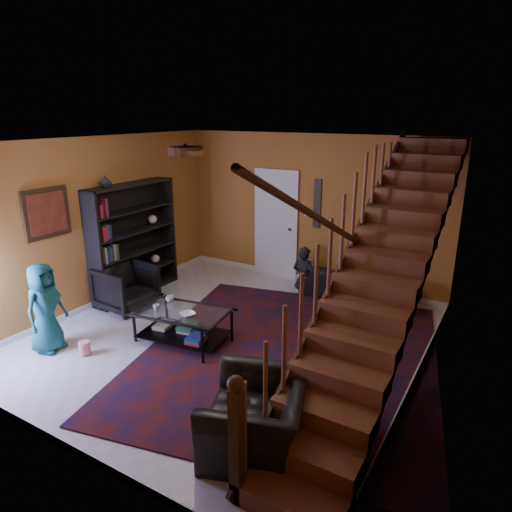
% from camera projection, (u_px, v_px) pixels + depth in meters
% --- Properties ---
extents(floor, '(5.50, 5.50, 0.00)m').
position_uv_depth(floor, '(229.00, 338.00, 6.68)').
color(floor, beige).
rests_on(floor, ground).
extents(room, '(5.50, 5.50, 5.50)m').
position_uv_depth(room, '(209.00, 288.00, 8.41)').
color(room, '#A86025').
rests_on(room, ground).
extents(staircase, '(0.95, 5.02, 3.18)m').
position_uv_depth(staircase, '(380.00, 273.00, 5.23)').
color(staircase, brown).
rests_on(staircase, floor).
extents(bookshelf, '(0.35, 1.80, 2.00)m').
position_uv_depth(bookshelf, '(134.00, 242.00, 8.05)').
color(bookshelf, black).
rests_on(bookshelf, floor).
extents(door, '(0.82, 0.05, 2.05)m').
position_uv_depth(door, '(276.00, 226.00, 8.95)').
color(door, silver).
rests_on(door, floor).
extents(framed_picture, '(0.04, 0.74, 0.74)m').
position_uv_depth(framed_picture, '(47.00, 213.00, 6.67)').
color(framed_picture, maroon).
rests_on(framed_picture, room).
extents(wall_hanging, '(0.14, 0.03, 0.90)m').
position_uv_depth(wall_hanging, '(317.00, 204.00, 8.38)').
color(wall_hanging, black).
rests_on(wall_hanging, room).
extents(ceiling_fixture, '(0.40, 0.40, 0.10)m').
position_uv_depth(ceiling_fixture, '(186.00, 151.00, 5.20)').
color(ceiling_fixture, '#3F2814').
rests_on(ceiling_fixture, room).
extents(rug, '(4.66, 5.08, 0.02)m').
position_uv_depth(rug, '(288.00, 356.00, 6.18)').
color(rug, '#45110C').
rests_on(rug, floor).
extents(sofa, '(1.89, 0.83, 0.54)m').
position_uv_depth(sofa, '(355.00, 286.00, 7.95)').
color(sofa, black).
rests_on(sofa, floor).
extents(armchair_left, '(0.89, 0.86, 0.76)m').
position_uv_depth(armchair_left, '(127.00, 287.00, 7.57)').
color(armchair_left, black).
rests_on(armchair_left, floor).
extents(armchair_right, '(1.24, 1.32, 0.70)m').
position_uv_depth(armchair_right, '(256.00, 417.00, 4.41)').
color(armchair_right, black).
rests_on(armchair_right, floor).
extents(person_adult_a, '(0.49, 0.34, 1.26)m').
position_uv_depth(person_adult_a, '(304.00, 279.00, 8.50)').
color(person_adult_a, black).
rests_on(person_adult_a, sofa).
extents(person_adult_b, '(0.69, 0.57, 1.33)m').
position_uv_depth(person_adult_b, '(378.00, 292.00, 7.81)').
color(person_adult_b, black).
rests_on(person_adult_b, sofa).
extents(person_child, '(0.51, 0.68, 1.26)m').
position_uv_depth(person_child, '(45.00, 308.00, 6.17)').
color(person_child, '#19605B').
rests_on(person_child, armchair_left).
extents(coffee_table, '(1.38, 0.95, 0.49)m').
position_uv_depth(coffee_table, '(183.00, 324.00, 6.48)').
color(coffee_table, black).
rests_on(coffee_table, floor).
extents(cup_a, '(0.15, 0.15, 0.09)m').
position_uv_depth(cup_a, '(170.00, 299.00, 6.71)').
color(cup_a, '#999999').
rests_on(cup_a, coffee_table).
extents(cup_b, '(0.12, 0.12, 0.09)m').
position_uv_depth(cup_b, '(156.00, 307.00, 6.43)').
color(cup_b, '#999999').
rests_on(cup_b, coffee_table).
extents(bowl, '(0.26, 0.26, 0.05)m').
position_uv_depth(bowl, '(188.00, 314.00, 6.25)').
color(bowl, '#999999').
rests_on(bowl, coffee_table).
extents(vase, '(0.18, 0.18, 0.19)m').
position_uv_depth(vase, '(106.00, 182.00, 7.30)').
color(vase, '#999999').
rests_on(vase, bookshelf).
extents(popcorn_bucket, '(0.16, 0.16, 0.18)m').
position_uv_depth(popcorn_bucket, '(85.00, 348.00, 6.19)').
color(popcorn_bucket, red).
rests_on(popcorn_bucket, rug).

